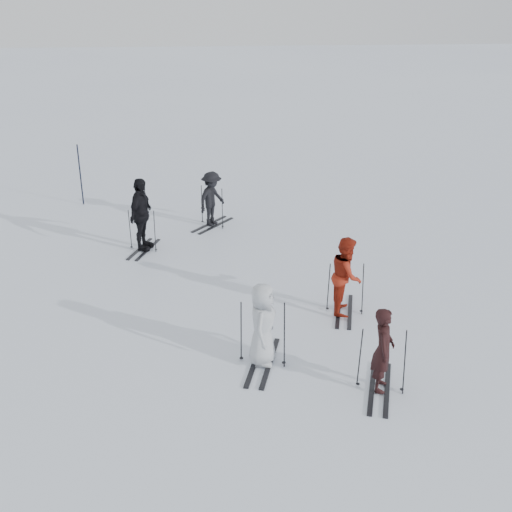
% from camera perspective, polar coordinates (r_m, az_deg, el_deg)
% --- Properties ---
extents(ground, '(120.00, 120.00, 0.00)m').
position_cam_1_polar(ground, '(13.78, 0.36, -5.47)').
color(ground, silver).
rests_on(ground, ground).
extents(skier_near_dark, '(0.53, 0.66, 1.56)m').
position_cam_1_polar(skier_near_dark, '(11.35, 11.21, -8.28)').
color(skier_near_dark, black).
rests_on(skier_near_dark, ground).
extents(skier_red, '(0.82, 0.96, 1.70)m').
position_cam_1_polar(skier_red, '(13.75, 8.03, -1.80)').
color(skier_red, maroon).
rests_on(skier_red, ground).
extents(skier_grey, '(0.71, 0.89, 1.61)m').
position_cam_1_polar(skier_grey, '(11.85, 0.59, -6.20)').
color(skier_grey, '#AFB4B9').
rests_on(skier_grey, ground).
extents(skier_uphill_left, '(0.83, 1.23, 1.94)m').
position_cam_1_polar(skier_uphill_left, '(17.05, -10.17, 3.57)').
color(skier_uphill_left, black).
rests_on(skier_uphill_left, ground).
extents(skier_uphill_far, '(1.10, 1.17, 1.59)m').
position_cam_1_polar(skier_uphill_far, '(18.63, -3.95, 5.03)').
color(skier_uphill_far, black).
rests_on(skier_uphill_far, ground).
extents(skis_near_dark, '(1.90, 1.37, 1.25)m').
position_cam_1_polar(skis_near_dark, '(11.43, 11.15, -8.96)').
color(skis_near_dark, black).
rests_on(skis_near_dark, ground).
extents(skis_red, '(1.79, 1.23, 1.19)m').
position_cam_1_polar(skis_red, '(13.86, 7.97, -2.76)').
color(skis_red, black).
rests_on(skis_red, ground).
extents(skis_grey, '(2.01, 1.42, 1.33)m').
position_cam_1_polar(skis_grey, '(11.92, 0.59, -6.78)').
color(skis_grey, black).
rests_on(skis_grey, ground).
extents(skis_uphill_left, '(1.77, 1.32, 1.15)m').
position_cam_1_polar(skis_uphill_left, '(17.19, -10.08, 2.33)').
color(skis_uphill_left, black).
rests_on(skis_uphill_left, ground).
extents(skis_uphill_far, '(1.85, 1.73, 1.22)m').
position_cam_1_polar(skis_uphill_far, '(18.69, -3.93, 4.48)').
color(skis_uphill_far, black).
rests_on(skis_uphill_far, ground).
extents(piste_marker, '(0.04, 0.04, 1.95)m').
position_cam_1_polar(piste_marker, '(21.11, -15.35, 6.97)').
color(piste_marker, black).
rests_on(piste_marker, ground).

